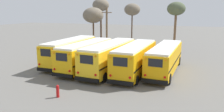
{
  "coord_description": "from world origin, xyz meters",
  "views": [
    {
      "loc": [
        8.72,
        -23.5,
        6.81
      ],
      "look_at": [
        0.0,
        -0.26,
        1.63
      ],
      "focal_mm": 35.0,
      "sensor_mm": 36.0,
      "label": 1
    }
  ],
  "objects_px": {
    "school_bus_3": "(136,58)",
    "utility_pole": "(107,28)",
    "school_bus_1": "(87,54)",
    "fire_hydrant": "(58,91)",
    "school_bus_2": "(110,56)",
    "bare_tree_2": "(93,15)",
    "school_bus_0": "(71,51)",
    "school_bus_4": "(165,58)",
    "bare_tree_1": "(176,10)",
    "bare_tree_3": "(132,10)",
    "bare_tree_0": "(101,6)"
  },
  "relations": [
    {
      "from": "school_bus_1",
      "to": "fire_hydrant",
      "type": "distance_m",
      "value": 9.07
    },
    {
      "from": "bare_tree_2",
      "to": "bare_tree_0",
      "type": "bearing_deg",
      "value": 104.13
    },
    {
      "from": "school_bus_3",
      "to": "utility_pole",
      "type": "bearing_deg",
      "value": 124.08
    },
    {
      "from": "bare_tree_3",
      "to": "bare_tree_2",
      "type": "bearing_deg",
      "value": -140.71
    },
    {
      "from": "fire_hydrant",
      "to": "bare_tree_2",
      "type": "bearing_deg",
      "value": 108.42
    },
    {
      "from": "school_bus_2",
      "to": "school_bus_3",
      "type": "xyz_separation_m",
      "value": [
        2.97,
        0.03,
        -0.02
      ]
    },
    {
      "from": "fire_hydrant",
      "to": "school_bus_1",
      "type": "bearing_deg",
      "value": 101.9
    },
    {
      "from": "school_bus_3",
      "to": "utility_pole",
      "type": "distance_m",
      "value": 14.97
    },
    {
      "from": "school_bus_2",
      "to": "bare_tree_2",
      "type": "height_order",
      "value": "bare_tree_2"
    },
    {
      "from": "school_bus_2",
      "to": "bare_tree_2",
      "type": "distance_m",
      "value": 17.07
    },
    {
      "from": "utility_pole",
      "to": "bare_tree_2",
      "type": "distance_m",
      "value": 4.37
    },
    {
      "from": "school_bus_2",
      "to": "bare_tree_2",
      "type": "relative_size",
      "value": 1.45
    },
    {
      "from": "school_bus_2",
      "to": "bare_tree_1",
      "type": "bearing_deg",
      "value": 67.1
    },
    {
      "from": "utility_pole",
      "to": "school_bus_3",
      "type": "bearing_deg",
      "value": -55.92
    },
    {
      "from": "school_bus_0",
      "to": "school_bus_2",
      "type": "bearing_deg",
      "value": -12.69
    },
    {
      "from": "school_bus_2",
      "to": "school_bus_3",
      "type": "distance_m",
      "value": 2.97
    },
    {
      "from": "school_bus_1",
      "to": "bare_tree_0",
      "type": "relative_size",
      "value": 1.09
    },
    {
      "from": "school_bus_1",
      "to": "bare_tree_1",
      "type": "xyz_separation_m",
      "value": [
        8.83,
        13.78,
        5.18
      ]
    },
    {
      "from": "school_bus_1",
      "to": "school_bus_2",
      "type": "relative_size",
      "value": 0.95
    },
    {
      "from": "school_bus_4",
      "to": "school_bus_2",
      "type": "bearing_deg",
      "value": -163.94
    },
    {
      "from": "school_bus_2",
      "to": "fire_hydrant",
      "type": "distance_m",
      "value": 8.87
    },
    {
      "from": "school_bus_3",
      "to": "bare_tree_0",
      "type": "relative_size",
      "value": 1.08
    },
    {
      "from": "utility_pole",
      "to": "bare_tree_3",
      "type": "distance_m",
      "value": 7.83
    },
    {
      "from": "school_bus_3",
      "to": "bare_tree_0",
      "type": "height_order",
      "value": "bare_tree_0"
    },
    {
      "from": "fire_hydrant",
      "to": "school_bus_3",
      "type": "bearing_deg",
      "value": 64.95
    },
    {
      "from": "school_bus_0",
      "to": "school_bus_1",
      "type": "distance_m",
      "value": 3.23
    },
    {
      "from": "school_bus_1",
      "to": "school_bus_3",
      "type": "xyz_separation_m",
      "value": [
        5.94,
        -0.05,
        0.01
      ]
    },
    {
      "from": "bare_tree_0",
      "to": "bare_tree_3",
      "type": "relative_size",
      "value": 1.15
    },
    {
      "from": "bare_tree_1",
      "to": "school_bus_0",
      "type": "bearing_deg",
      "value": -133.29
    },
    {
      "from": "school_bus_0",
      "to": "school_bus_3",
      "type": "bearing_deg",
      "value": -8.33
    },
    {
      "from": "bare_tree_0",
      "to": "bare_tree_3",
      "type": "bearing_deg",
      "value": -23.39
    },
    {
      "from": "school_bus_3",
      "to": "bare_tree_3",
      "type": "relative_size",
      "value": 1.24
    },
    {
      "from": "school_bus_3",
      "to": "bare_tree_0",
      "type": "bearing_deg",
      "value": 121.57
    },
    {
      "from": "school_bus_3",
      "to": "bare_tree_3",
      "type": "xyz_separation_m",
      "value": [
        -5.68,
        18.95,
        5.21
      ]
    },
    {
      "from": "school_bus_3",
      "to": "bare_tree_1",
      "type": "relative_size",
      "value": 1.24
    },
    {
      "from": "school_bus_2",
      "to": "utility_pole",
      "type": "relative_size",
      "value": 1.46
    },
    {
      "from": "school_bus_0",
      "to": "bare_tree_3",
      "type": "bearing_deg",
      "value": 79.63
    },
    {
      "from": "school_bus_0",
      "to": "bare_tree_2",
      "type": "height_order",
      "value": "bare_tree_2"
    },
    {
      "from": "school_bus_1",
      "to": "bare_tree_2",
      "type": "height_order",
      "value": "bare_tree_2"
    },
    {
      "from": "school_bus_2",
      "to": "school_bus_0",
      "type": "bearing_deg",
      "value": 167.31
    },
    {
      "from": "bare_tree_3",
      "to": "fire_hydrant",
      "type": "xyz_separation_m",
      "value": [
        1.6,
        -27.7,
        -6.43
      ]
    },
    {
      "from": "school_bus_4",
      "to": "fire_hydrant",
      "type": "height_order",
      "value": "school_bus_4"
    },
    {
      "from": "school_bus_0",
      "to": "school_bus_2",
      "type": "height_order",
      "value": "school_bus_2"
    },
    {
      "from": "school_bus_4",
      "to": "bare_tree_1",
      "type": "distance_m",
      "value": 13.24
    },
    {
      "from": "fire_hydrant",
      "to": "school_bus_2",
      "type": "bearing_deg",
      "value": 82.7
    },
    {
      "from": "bare_tree_2",
      "to": "fire_hydrant",
      "type": "xyz_separation_m",
      "value": [
        7.59,
        -22.79,
        -5.42
      ]
    },
    {
      "from": "bare_tree_0",
      "to": "bare_tree_2",
      "type": "xyz_separation_m",
      "value": [
        2.12,
        -8.42,
        -1.92
      ]
    },
    {
      "from": "bare_tree_2",
      "to": "school_bus_3",
      "type": "bearing_deg",
      "value": -50.25
    },
    {
      "from": "school_bus_0",
      "to": "bare_tree_3",
      "type": "relative_size",
      "value": 1.26
    },
    {
      "from": "utility_pole",
      "to": "bare_tree_2",
      "type": "bearing_deg",
      "value": 152.4
    }
  ]
}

